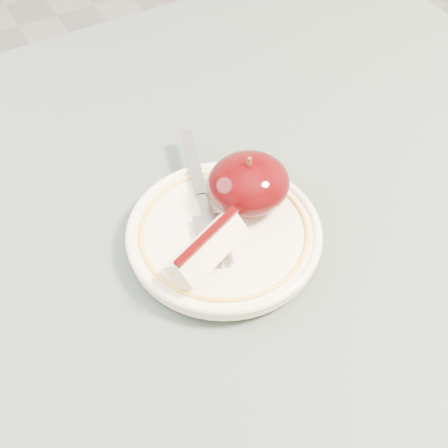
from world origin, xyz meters
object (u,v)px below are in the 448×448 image
table (253,324)px  plate (224,234)px  fork (202,196)px  apple_half (249,183)px

table → plate: size_ratio=4.97×
plate → fork: size_ratio=1.03×
plate → apple_half: size_ratio=2.32×
apple_half → plate: bearing=-150.9°
apple_half → table: bearing=-113.9°
table → apple_half: (0.03, 0.07, 0.13)m
plate → fork: fork is taller
table → fork: 0.14m
apple_half → fork: bearing=148.5°
table → apple_half: size_ratio=11.56×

